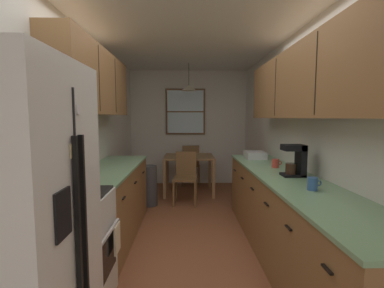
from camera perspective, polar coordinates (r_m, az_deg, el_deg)
name	(u,v)px	position (r m, az deg, el deg)	size (l,w,h in m)	color
ground_plane	(191,228)	(3.94, -0.31, -16.96)	(12.00, 12.00, 0.00)	brown
wall_left	(88,135)	(3.87, -20.74, 1.72)	(0.10, 9.00, 2.55)	silver
wall_right	(291,135)	(3.91, 19.86, 1.78)	(0.10, 9.00, 2.55)	silver
wall_back	(188,128)	(6.30, -0.75, 3.39)	(4.40, 0.10, 2.55)	silver
ceiling_slab	(190,33)	(3.80, -0.33, 22.06)	(4.40, 9.00, 0.08)	white
refrigerator	(11,237)	(1.75, -33.41, -15.82)	(0.71, 0.77, 1.80)	white
stove_range	(67,251)	(2.50, -24.50, -19.45)	(0.66, 0.61, 1.10)	white
microwave_over_range	(44,93)	(2.33, -28.30, 9.24)	(0.39, 0.59, 0.32)	black
counter_left	(111,202)	(3.66, -16.42, -11.50)	(0.64, 1.99, 0.90)	olive
upper_cabinets_left	(94,82)	(3.52, -19.55, 11.93)	(0.33, 2.07, 0.75)	olive
counter_right	(287,219)	(3.15, 19.15, -14.41)	(0.64, 3.35, 0.90)	olive
upper_cabinets_right	(308,82)	(2.99, 22.92, 11.79)	(0.33, 3.03, 0.71)	olive
dining_table	(189,161)	(5.48, -0.67, -3.61)	(0.97, 0.86, 0.75)	olive
dining_chair_near	(186,175)	(4.88, -1.34, -6.41)	(0.44, 0.44, 0.90)	brown
dining_chair_far	(190,163)	(6.13, -0.34, -3.96)	(0.42, 0.42, 0.90)	brown
pendant_light	(189,88)	(5.44, -0.69, 11.54)	(0.30, 0.30, 0.52)	black
back_window	(185,112)	(6.22, -1.37, 6.69)	(0.89, 0.05, 1.03)	brown
trash_bin	(149,186)	(4.84, -8.94, -8.50)	(0.29, 0.29, 0.68)	#3F3F42
storage_canister	(92,169)	(2.94, -19.96, -4.84)	(0.13, 0.13, 0.19)	red
dish_towel	(117,238)	(2.51, -15.24, -18.31)	(0.02, 0.16, 0.24)	beige
coffee_maker	(296,160)	(3.04, 20.74, -3.07)	(0.22, 0.18, 0.33)	black
mug_by_coffeemaker	(275,163)	(3.50, 16.89, -3.85)	(0.12, 0.09, 0.10)	#BF3F33
mug_spare	(313,184)	(2.54, 23.69, -7.54)	(0.12, 0.08, 0.11)	#335999
dish_rack	(255,155)	(4.20, 12.90, -2.25)	(0.28, 0.34, 0.10)	silver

